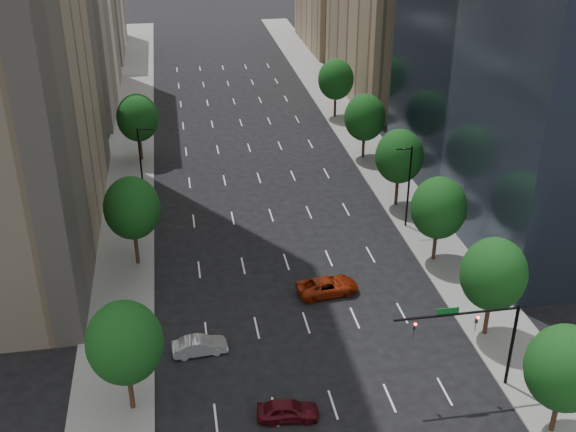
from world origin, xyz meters
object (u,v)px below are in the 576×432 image
traffic_signal (482,331)px  car_maroon (288,410)px  car_silver (200,346)px  car_red_far (328,286)px

traffic_signal → car_maroon: bearing=-176.7°
traffic_signal → car_silver: 21.34m
car_maroon → car_silver: (-5.57, 8.27, -0.03)m
traffic_signal → car_red_far: size_ratio=1.65×
car_maroon → car_silver: size_ratio=1.01×
traffic_signal → car_red_far: 16.65m
car_silver → car_red_far: bearing=-65.0°
traffic_signal → car_maroon: 14.63m
car_red_far → traffic_signal: bearing=-158.3°
car_silver → car_red_far: (11.66, 6.56, 0.06)m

